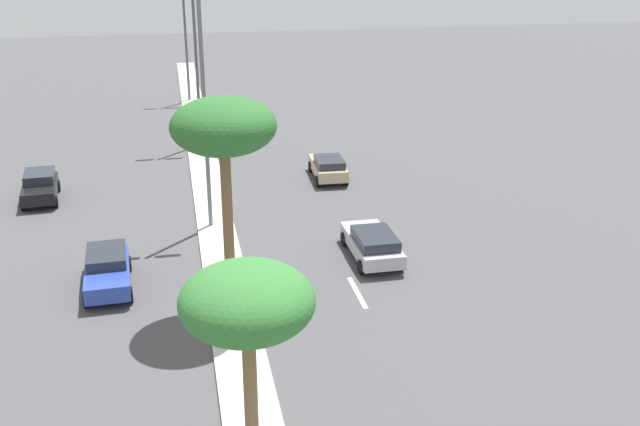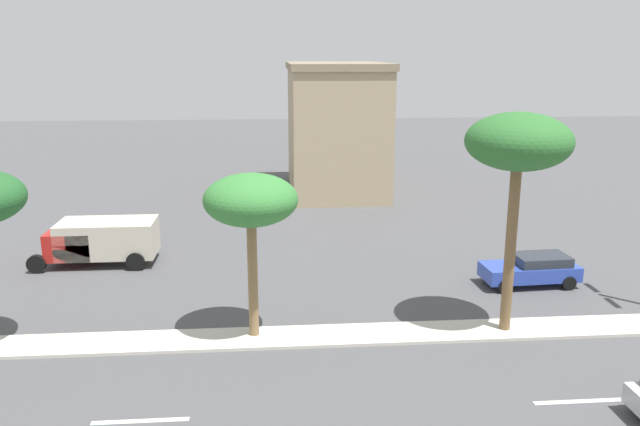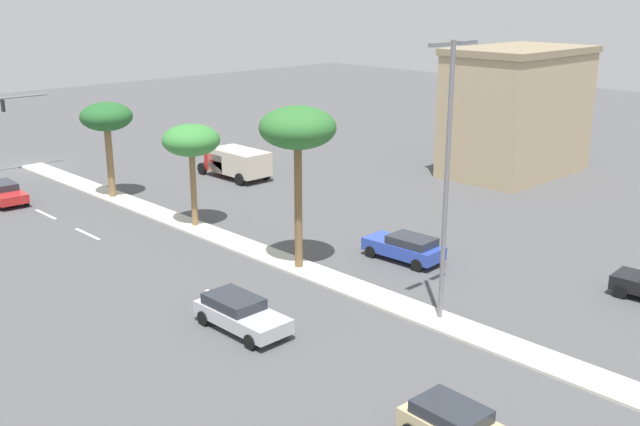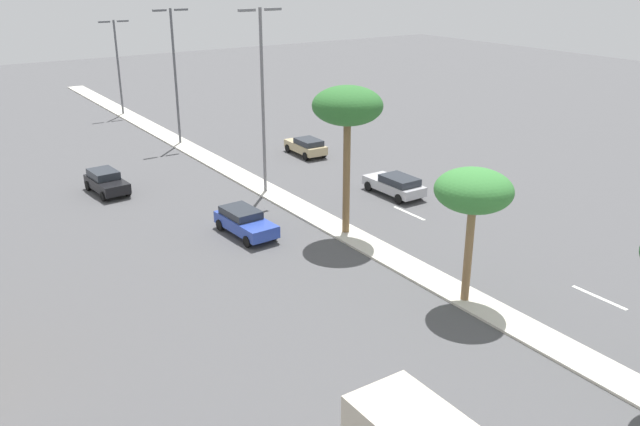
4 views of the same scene
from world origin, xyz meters
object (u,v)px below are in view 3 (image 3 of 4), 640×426
object	(u,v)px
commercial_building	(517,111)
sedan_silver_inboard	(240,313)
sedan_red_trailing	(4,192)
palm_tree_near	(298,130)
street_lamp_left	(447,165)
palm_tree_center	(191,141)
sedan_blue_leading	(405,247)
palm_tree_outboard	(106,119)
box_truck	(236,162)

from	to	relation	value
commercial_building	sedan_silver_inboard	distance (m)	33.51
sedan_red_trailing	palm_tree_near	bearing A→B (deg)	104.57
commercial_building	street_lamp_left	world-z (taller)	street_lamp_left
palm_tree_center	sedan_blue_leading	size ratio (longest dim) A/B	1.39
palm_tree_outboard	sedan_red_trailing	xyz separation A→B (m)	(5.85, -3.86, -4.74)
street_lamp_left	sedan_silver_inboard	bearing A→B (deg)	-37.42
sedan_silver_inboard	street_lamp_left	bearing A→B (deg)	142.58
palm_tree_near	street_lamp_left	bearing A→B (deg)	91.68
commercial_building	palm_tree_center	xyz separation A→B (m)	(25.65, -5.76, 0.39)
palm_tree_outboard	box_truck	size ratio (longest dim) A/B	1.08
sedan_silver_inboard	palm_tree_near	bearing A→B (deg)	-151.58
palm_tree_outboard	sedan_blue_leading	world-z (taller)	palm_tree_outboard
commercial_building	palm_tree_outboard	bearing A→B (deg)	-30.16
palm_tree_near	sedan_blue_leading	world-z (taller)	palm_tree_near
palm_tree_near	palm_tree_center	bearing A→B (deg)	-91.55
commercial_building	sedan_red_trailing	size ratio (longest dim) A/B	2.62
sedan_red_trailing	sedan_blue_leading	xyz separation A→B (m)	(-10.68, 25.70, 0.04)
sedan_blue_leading	box_truck	distance (m)	20.98
commercial_building	sedan_blue_leading	bearing A→B (deg)	17.76
box_truck	palm_tree_outboard	bearing A→B (deg)	-8.41
palm_tree_center	sedan_blue_leading	distance (m)	14.04
palm_tree_near	street_lamp_left	world-z (taller)	street_lamp_left
sedan_silver_inboard	box_truck	xyz separation A→B (m)	(-16.07, -20.95, 0.51)
street_lamp_left	commercial_building	bearing A→B (deg)	-154.03
commercial_building	street_lamp_left	bearing A→B (deg)	25.97
sedan_red_trailing	street_lamp_left	bearing A→B (deg)	101.07
palm_tree_center	palm_tree_near	world-z (taller)	palm_tree_near
street_lamp_left	box_truck	bearing A→B (deg)	-109.50
palm_tree_outboard	palm_tree_center	distance (m)	9.33
palm_tree_outboard	street_lamp_left	size ratio (longest dim) A/B	0.55
palm_tree_center	sedan_silver_inboard	world-z (taller)	palm_tree_center
palm_tree_center	palm_tree_near	distance (m)	9.70
palm_tree_near	sedan_silver_inboard	bearing A→B (deg)	28.42
palm_tree_outboard	sedan_silver_inboard	bearing A→B (deg)	73.78
sedan_blue_leading	palm_tree_outboard	bearing A→B (deg)	-77.53
street_lamp_left	sedan_blue_leading	distance (m)	9.50
sedan_blue_leading	sedan_red_trailing	bearing A→B (deg)	-67.44
commercial_building	sedan_silver_inboard	size ratio (longest dim) A/B	2.54
palm_tree_center	street_lamp_left	bearing A→B (deg)	90.00
commercial_building	palm_tree_near	size ratio (longest dim) A/B	1.38
palm_tree_outboard	palm_tree_near	bearing A→B (deg)	90.14
commercial_building	palm_tree_near	distance (m)	26.28
sedan_red_trailing	box_truck	bearing A→B (deg)	161.13
palm_tree_center	box_truck	xyz separation A→B (m)	(-9.26, -7.90, -3.96)
commercial_building	palm_tree_outboard	size ratio (longest dim) A/B	1.77
palm_tree_outboard	palm_tree_center	size ratio (longest dim) A/B	1.05
sedan_silver_inboard	sedan_red_trailing	size ratio (longest dim) A/B	1.03
sedan_red_trailing	sedan_blue_leading	world-z (taller)	sedan_blue_leading
palm_tree_outboard	sedan_silver_inboard	distance (m)	23.77
street_lamp_left	sedan_red_trailing	size ratio (longest dim) A/B	2.70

